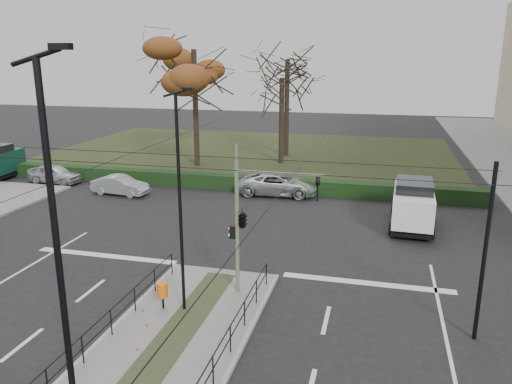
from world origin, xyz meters
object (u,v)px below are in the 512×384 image
at_px(white_van, 413,203).
at_px(parked_car_second, 120,185).
at_px(litter_bin, 163,290).
at_px(traffic_light, 245,217).
at_px(parked_car_first, 55,174).
at_px(bare_tree_near, 282,84).
at_px(streetlamp_median_near, 62,286).
at_px(bare_tree_center, 287,67).
at_px(streetlamp_median_far, 180,203).
at_px(rust_tree, 194,49).
at_px(parked_car_fourth, 278,184).

bearing_deg(white_van, parked_car_second, 173.53).
distance_m(litter_bin, white_van, 15.24).
distance_m(traffic_light, parked_car_first, 23.20).
xyz_separation_m(traffic_light, bare_tree_near, (-3.56, 24.75, 3.61)).
relative_size(litter_bin, streetlamp_median_near, 0.11).
bearing_deg(streetlamp_median_near, bare_tree_center, 94.23).
height_order(parked_car_first, bare_tree_near, bare_tree_near).
bearing_deg(traffic_light, streetlamp_median_far, -132.58).
relative_size(litter_bin, streetlamp_median_far, 0.12).
height_order(traffic_light, streetlamp_median_far, streetlamp_median_far).
height_order(traffic_light, rust_tree, rust_tree).
xyz_separation_m(streetlamp_median_near, bare_tree_center, (-2.80, 37.82, 3.39)).
distance_m(traffic_light, bare_tree_near, 25.26).
bearing_deg(streetlamp_median_near, streetlamp_median_far, 95.89).
xyz_separation_m(parked_car_second, rust_tree, (1.83, 9.82, 8.99)).
bearing_deg(traffic_light, streetlamp_median_near, -95.70).
bearing_deg(white_van, traffic_light, -123.73).
bearing_deg(traffic_light, bare_tree_center, 97.60).
bearing_deg(traffic_light, parked_car_second, 134.85).
distance_m(white_van, rust_tree, 22.37).
relative_size(parked_car_first, bare_tree_near, 0.42).
relative_size(parked_car_second, white_van, 0.77).
bearing_deg(streetlamp_median_far, parked_car_second, 126.30).
bearing_deg(bare_tree_near, white_van, -55.06).
bearing_deg(white_van, streetlamp_median_far, -125.30).
xyz_separation_m(streetlamp_median_near, parked_car_fourth, (-0.76, 24.39, -4.04)).
bearing_deg(bare_tree_center, bare_tree_near, -86.65).
height_order(parked_car_fourth, rust_tree, rust_tree).
xyz_separation_m(white_van, bare_tree_center, (-10.47, 18.12, 6.81)).
xyz_separation_m(streetlamp_median_far, white_van, (8.47, 11.97, -2.83)).
relative_size(traffic_light, streetlamp_median_far, 0.66).
bearing_deg(bare_tree_near, rust_tree, -157.84).
distance_m(rust_tree, bare_tree_center, 9.10).
bearing_deg(bare_tree_near, streetlamp_median_near, -85.68).
distance_m(parked_car_second, white_van, 18.96).
relative_size(traffic_light, litter_bin, 5.27).
relative_size(traffic_light, parked_car_second, 1.34).
distance_m(litter_bin, bare_tree_center, 31.12).
bearing_deg(parked_car_second, bare_tree_near, -29.79).
bearing_deg(litter_bin, bare_tree_center, 92.31).
relative_size(streetlamp_median_far, parked_car_second, 2.03).
relative_size(rust_tree, bare_tree_near, 1.30).
relative_size(parked_car_first, bare_tree_center, 0.35).
bearing_deg(streetlamp_median_far, litter_bin, -169.96).
xyz_separation_m(litter_bin, bare_tree_near, (-1.02, 26.80, 5.95)).
xyz_separation_m(litter_bin, white_van, (9.25, 12.10, 0.50)).
height_order(streetlamp_median_near, streetlamp_median_far, streetlamp_median_near).
xyz_separation_m(litter_bin, rust_tree, (-7.75, 24.06, 8.78)).
xyz_separation_m(parked_car_fourth, bare_tree_center, (-2.04, 13.43, 7.42)).
height_order(streetlamp_median_near, bare_tree_center, bare_tree_center).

